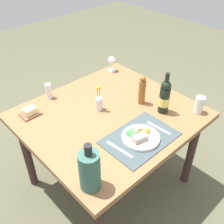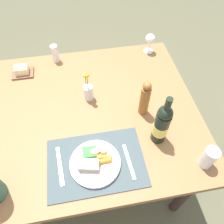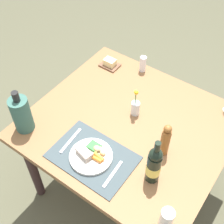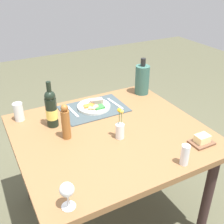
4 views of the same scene
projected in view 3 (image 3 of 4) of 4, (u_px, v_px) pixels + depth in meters
ground_plane at (125, 183)px, 2.35m from camera, size 8.00×8.00×0.00m
dining_table at (129, 133)px, 1.87m from camera, size 1.14×1.04×0.72m
placemat at (93, 157)px, 1.65m from camera, size 0.45×0.31×0.01m
dinner_plate at (91, 155)px, 1.63m from camera, size 0.23×0.23×0.05m
fork at (71, 140)px, 1.71m from camera, size 0.03×0.19×0.00m
knife at (113, 174)px, 1.57m from camera, size 0.03×0.18×0.00m
cooler_bottle at (21, 114)px, 1.70m from camera, size 0.11×0.11×0.29m
pepper_mill at (165, 140)px, 1.59m from camera, size 0.05×0.05×0.22m
butter_dish at (110, 63)px, 2.14m from camera, size 0.13×0.10×0.06m
flower_vase at (135, 106)px, 1.81m from camera, size 0.05×0.05×0.20m
wine_bottle at (154, 165)px, 1.48m from camera, size 0.07×0.07×0.30m
salt_shaker at (143, 64)px, 2.08m from camera, size 0.04×0.04×0.12m
water_tumbler at (166, 219)px, 1.37m from camera, size 0.06×0.06×0.12m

